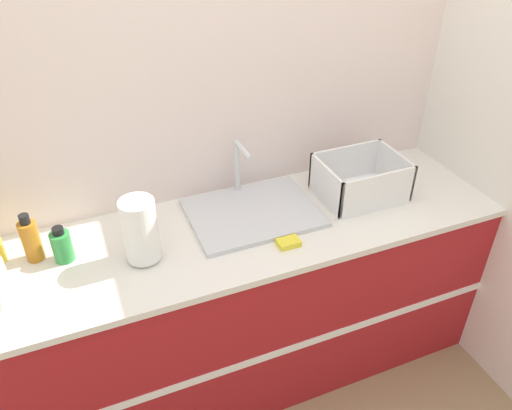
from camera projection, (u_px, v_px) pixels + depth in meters
wall_back at (219, 104)px, 2.12m from camera, size 4.58×0.06×2.60m
wall_right at (483, 94)px, 2.21m from camera, size 0.06×2.62×2.60m
counter_cabinet at (250, 301)px, 2.34m from camera, size 2.21×0.65×0.89m
sink at (252, 210)px, 2.15m from camera, size 0.54×0.42×0.27m
paper_towel_roll at (140, 231)px, 1.84m from camera, size 0.13×0.13×0.26m
dish_rack at (360, 182)px, 2.25m from camera, size 0.37×0.29×0.19m
bottle_amber at (31, 240)px, 1.87m from camera, size 0.07×0.07×0.20m
bottle_green at (62, 246)px, 1.88m from camera, size 0.08×0.08×0.15m
sponge at (289, 243)px, 1.98m from camera, size 0.09×0.06×0.02m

